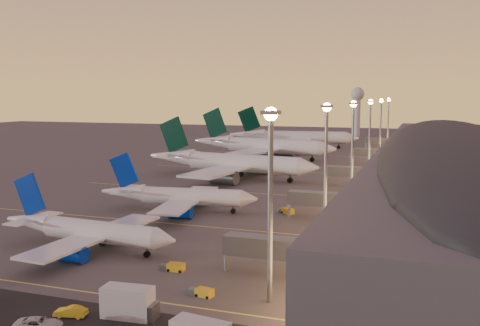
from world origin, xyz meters
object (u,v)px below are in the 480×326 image
at_px(airliner_wide_near, 229,163).
at_px(baggage_tug_d, 286,250).
at_px(airliner_wide_mid, 261,146).
at_px(radar_tower, 357,103).
at_px(airliner_narrow_south, 86,231).
at_px(baggage_tug_b, 173,267).
at_px(service_van_e, 38,324).
at_px(baggage_tug_c, 286,211).
at_px(baggage_tug_a, 202,292).
at_px(service_van_f, 71,312).
at_px(airliner_narrow_north, 178,196).
at_px(airliner_wide_far, 293,137).
at_px(catering_truck_a, 131,303).

height_order(airliner_wide_near, baggage_tug_d, airliner_wide_near).
distance_m(airliner_wide_mid, radar_tower, 148.26).
height_order(airliner_narrow_south, radar_tower, radar_tower).
height_order(baggage_tug_b, service_van_e, service_van_e).
distance_m(radar_tower, baggage_tug_c, 248.39).
bearing_deg(airliner_wide_near, service_van_e, -72.67).
distance_m(airliner_narrow_south, baggage_tug_a, 31.67).
bearing_deg(baggage_tug_a, baggage_tug_b, 145.70).
bearing_deg(service_van_f, airliner_wide_mid, 178.00).
distance_m(airliner_narrow_north, baggage_tug_d, 41.08).
height_order(airliner_wide_far, baggage_tug_c, airliner_wide_far).
distance_m(airliner_wide_near, radar_tower, 202.82).
relative_size(radar_tower, baggage_tug_b, 7.88).
height_order(airliner_narrow_south, airliner_wide_near, airliner_wide_near).
relative_size(airliner_narrow_north, catering_truck_a, 5.40).
distance_m(airliner_narrow_north, airliner_wide_near, 52.18).
distance_m(radar_tower, baggage_tug_d, 279.55).
distance_m(airliner_wide_near, airliner_wide_far, 106.20).
distance_m(airliner_narrow_south, baggage_tug_b, 20.85).
distance_m(airliner_wide_far, baggage_tug_d, 187.61).
bearing_deg(service_van_e, airliner_wide_far, -12.59).
bearing_deg(airliner_narrow_north, catering_truck_a, -77.47).
distance_m(airliner_wide_near, baggage_tug_c, 55.45).
bearing_deg(baggage_tug_c, service_van_e, -68.03).
bearing_deg(baggage_tug_b, airliner_wide_near, 102.36).
bearing_deg(baggage_tug_b, baggage_tug_a, -47.00).
relative_size(airliner_narrow_north, baggage_tug_b, 9.36).
distance_m(airliner_wide_far, service_van_f, 218.98).
distance_m(airliner_narrow_north, service_van_f, 61.38).
relative_size(baggage_tug_a, catering_truck_a, 0.54).
xyz_separation_m(airliner_wide_near, service_van_f, (20.57, -111.40, -4.48)).
bearing_deg(airliner_narrow_south, airliner_wide_near, 96.85).
height_order(airliner_narrow_south, service_van_f, airliner_narrow_south).
distance_m(catering_truck_a, baggage_tug_d, 34.69).
xyz_separation_m(baggage_tug_c, baggage_tug_d, (7.90, -30.78, -0.01)).
bearing_deg(baggage_tug_c, airliner_wide_mid, 141.64).
relative_size(airliner_wide_mid, service_van_e, 12.14).
distance_m(airliner_narrow_south, airliner_wide_near, 85.88).
height_order(airliner_narrow_north, catering_truck_a, airliner_narrow_north).
bearing_deg(airliner_wide_far, service_van_f, -90.05).
bearing_deg(service_van_f, baggage_tug_b, 157.49).
distance_m(airliner_wide_mid, baggage_tug_d, 139.77).
bearing_deg(baggage_tug_b, airliner_narrow_south, 161.70).
relative_size(airliner_wide_mid, catering_truck_a, 9.47).
bearing_deg(baggage_tug_b, airliner_wide_mid, 99.00).
distance_m(airliner_wide_mid, service_van_e, 173.67).
relative_size(airliner_wide_far, service_van_f, 16.31).
height_order(baggage_tug_a, baggage_tug_c, baggage_tug_c).
xyz_separation_m(baggage_tug_a, service_van_e, (-13.69, -16.41, 0.28)).
distance_m(airliner_wide_far, service_van_e, 223.33).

